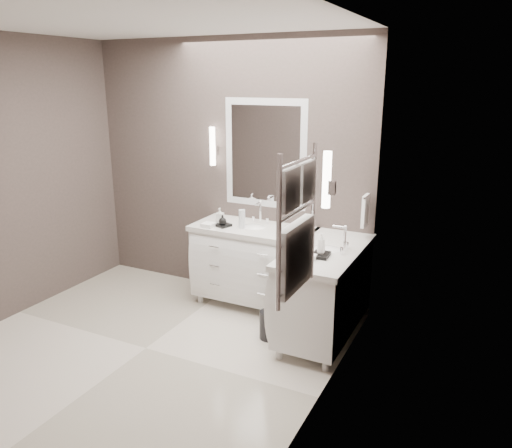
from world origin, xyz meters
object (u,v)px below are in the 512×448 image
at_px(vanity_right, 325,287).
at_px(waste_bin, 270,325).
at_px(towel_ladder, 296,232).
at_px(vanity_back, 254,261).

relative_size(vanity_right, waste_bin, 4.77).
bearing_deg(vanity_right, towel_ladder, -80.16).
height_order(vanity_back, towel_ladder, towel_ladder).
height_order(vanity_back, vanity_right, same).
bearing_deg(vanity_right, vanity_back, 159.62).
height_order(vanity_back, waste_bin, vanity_back).
bearing_deg(towel_ladder, waste_bin, 121.78).
bearing_deg(waste_bin, towel_ladder, -58.22).
height_order(vanity_right, towel_ladder, towel_ladder).
bearing_deg(vanity_back, towel_ladder, -55.90).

